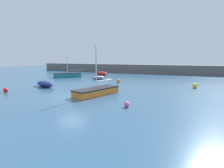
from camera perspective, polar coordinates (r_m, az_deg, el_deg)
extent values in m
cube|color=#2D5170|center=(16.92, -13.01, -4.41)|extent=(120.00, 120.00, 0.20)
cube|color=#66605B|center=(43.35, 10.06, 4.93)|extent=(58.25, 2.69, 2.05)
cube|color=teal|center=(34.21, -14.31, 2.75)|extent=(4.84, 4.42, 0.71)
cube|color=black|center=(34.17, -14.34, 3.45)|extent=(4.94, 4.51, 0.12)
cylinder|color=silver|center=(34.08, -14.43, 6.09)|extent=(0.09, 0.09, 3.27)
cylinder|color=silver|center=(34.25, -11.62, 4.50)|extent=(2.55, 2.17, 0.07)
ellipsoid|color=gray|center=(30.06, -4.53, 2.14)|extent=(2.31, 2.36, 0.61)
ellipsoid|color=navy|center=(23.78, -21.01, 0.07)|extent=(3.62, 2.35, 0.73)
ellipsoid|color=red|center=(36.54, -3.48, 3.46)|extent=(3.40, 2.44, 0.85)
cube|color=orange|center=(17.32, -5.08, -2.60)|extent=(3.06, 5.14, 0.59)
cube|color=black|center=(17.26, -5.09, -1.45)|extent=(3.12, 5.24, 0.12)
cylinder|color=silver|center=(17.03, -5.19, 5.37)|extent=(0.11, 0.11, 4.22)
cylinder|color=silver|center=(18.00, -2.39, 1.21)|extent=(0.81, 2.30, 0.09)
sphere|color=yellow|center=(23.49, 25.45, -0.50)|extent=(0.56, 0.56, 0.56)
sphere|color=red|center=(21.61, -31.38, -1.72)|extent=(0.50, 0.50, 0.50)
sphere|color=#EA668C|center=(13.09, 4.87, -6.64)|extent=(0.41, 0.41, 0.41)
sphere|color=orange|center=(26.03, 2.10, 1.05)|extent=(0.50, 0.50, 0.50)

